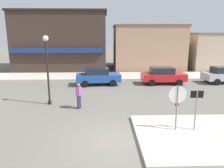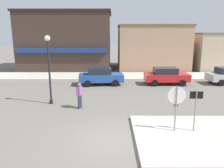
% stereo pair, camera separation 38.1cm
% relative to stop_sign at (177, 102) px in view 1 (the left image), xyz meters
% --- Properties ---
extents(ground_plane, '(160.00, 160.00, 0.00)m').
position_rel_stop_sign_xyz_m(ground_plane, '(-2.90, -0.64, -1.52)').
color(ground_plane, '#6B665B').
extents(sidewalk_corner, '(6.40, 4.80, 0.15)m').
position_rel_stop_sign_xyz_m(sidewalk_corner, '(1.28, -0.52, -1.44)').
color(sidewalk_corner, beige).
rests_on(sidewalk_corner, ground).
extents(kerb_far, '(80.00, 4.00, 0.15)m').
position_rel_stop_sign_xyz_m(kerb_far, '(-2.90, 13.90, -1.44)').
color(kerb_far, beige).
rests_on(kerb_far, ground).
extents(stop_sign, '(0.82, 0.07, 2.30)m').
position_rel_stop_sign_xyz_m(stop_sign, '(0.00, 0.00, 0.00)').
color(stop_sign, gray).
rests_on(stop_sign, ground).
extents(one_way_sign, '(0.60, 0.06, 2.10)m').
position_rel_stop_sign_xyz_m(one_way_sign, '(0.89, -0.02, -0.19)').
color(one_way_sign, gray).
rests_on(one_way_sign, ground).
extents(lamp_post, '(0.36, 0.36, 4.54)m').
position_rel_stop_sign_xyz_m(lamp_post, '(-7.01, 4.52, 1.44)').
color(lamp_post, black).
rests_on(lamp_post, ground).
extents(parked_car_nearest, '(4.14, 2.16, 1.56)m').
position_rel_stop_sign_xyz_m(parked_car_nearest, '(-3.96, 10.11, -0.71)').
color(parked_car_nearest, '#234C9E').
rests_on(parked_car_nearest, ground).
extents(parked_car_second, '(4.01, 1.90, 1.56)m').
position_rel_stop_sign_xyz_m(parked_car_second, '(2.07, 10.27, -0.71)').
color(parked_car_second, red).
rests_on(parked_car_second, ground).
extents(pedestrian_crossing_near, '(0.35, 0.54, 1.61)m').
position_rel_stop_sign_xyz_m(pedestrian_crossing_near, '(-4.95, 3.59, -0.65)').
color(pedestrian_crossing_near, '#2D334C').
rests_on(pedestrian_crossing_near, ground).
extents(building_corner_shop, '(11.42, 8.10, 7.30)m').
position_rel_stop_sign_xyz_m(building_corner_shop, '(-8.77, 19.71, 2.14)').
color(building_corner_shop, '#3D2D26').
rests_on(building_corner_shop, ground).
extents(building_storefront_left_near, '(8.90, 7.73, 5.68)m').
position_rel_stop_sign_xyz_m(building_storefront_left_near, '(2.34, 20.20, 1.33)').
color(building_storefront_left_near, tan).
rests_on(building_storefront_left_near, ground).
extents(building_storefront_left_mid, '(5.54, 6.31, 4.71)m').
position_rel_stop_sign_xyz_m(building_storefront_left_mid, '(10.32, 19.30, 0.84)').
color(building_storefront_left_mid, tan).
rests_on(building_storefront_left_mid, ground).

